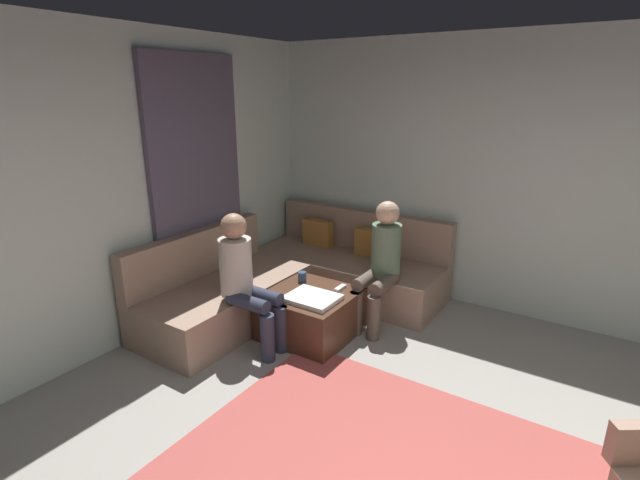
{
  "coord_description": "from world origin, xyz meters",
  "views": [
    {
      "loc": [
        0.64,
        -1.85,
        2.18
      ],
      "look_at": [
        -1.63,
        1.63,
        0.85
      ],
      "focal_mm": 26.53,
      "sensor_mm": 36.0,
      "label": 1
    }
  ],
  "objects_px": {
    "coffee_mug": "(302,277)",
    "person_on_couch_back": "(381,260)",
    "game_remote": "(340,288)",
    "ottoman": "(311,314)",
    "sectional_couch": "(297,278)",
    "person_on_couch_side": "(245,277)"
  },
  "relations": [
    {
      "from": "coffee_mug",
      "to": "game_remote",
      "type": "bearing_deg",
      "value": 5.71
    },
    {
      "from": "ottoman",
      "to": "coffee_mug",
      "type": "bearing_deg",
      "value": 140.71
    },
    {
      "from": "person_on_couch_back",
      "to": "person_on_couch_side",
      "type": "distance_m",
      "value": 1.28
    },
    {
      "from": "ottoman",
      "to": "person_on_couch_back",
      "type": "bearing_deg",
      "value": 51.52
    },
    {
      "from": "ottoman",
      "to": "coffee_mug",
      "type": "distance_m",
      "value": 0.38
    },
    {
      "from": "ottoman",
      "to": "person_on_couch_back",
      "type": "height_order",
      "value": "person_on_couch_back"
    },
    {
      "from": "game_remote",
      "to": "sectional_couch",
      "type": "bearing_deg",
      "value": 158.71
    },
    {
      "from": "game_remote",
      "to": "person_on_couch_side",
      "type": "xyz_separation_m",
      "value": [
        -0.54,
        -0.69,
        0.23
      ]
    },
    {
      "from": "coffee_mug",
      "to": "game_remote",
      "type": "relative_size",
      "value": 0.63
    },
    {
      "from": "coffee_mug",
      "to": "person_on_couch_back",
      "type": "xyz_separation_m",
      "value": [
        0.65,
        0.36,
        0.19
      ]
    },
    {
      "from": "ottoman",
      "to": "person_on_couch_back",
      "type": "relative_size",
      "value": 0.63
    },
    {
      "from": "sectional_couch",
      "to": "coffee_mug",
      "type": "xyz_separation_m",
      "value": [
        0.29,
        -0.31,
        0.19
      ]
    },
    {
      "from": "person_on_couch_back",
      "to": "ottoman",
      "type": "bearing_deg",
      "value": 51.52
    },
    {
      "from": "coffee_mug",
      "to": "person_on_couch_side",
      "type": "height_order",
      "value": "person_on_couch_side"
    },
    {
      "from": "ottoman",
      "to": "game_remote",
      "type": "height_order",
      "value": "game_remote"
    },
    {
      "from": "sectional_couch",
      "to": "person_on_couch_back",
      "type": "xyz_separation_m",
      "value": [
        0.94,
        0.06,
        0.38
      ]
    },
    {
      "from": "sectional_couch",
      "to": "game_remote",
      "type": "relative_size",
      "value": 17.0
    },
    {
      "from": "sectional_couch",
      "to": "coffee_mug",
      "type": "height_order",
      "value": "sectional_couch"
    },
    {
      "from": "coffee_mug",
      "to": "game_remote",
      "type": "height_order",
      "value": "coffee_mug"
    },
    {
      "from": "coffee_mug",
      "to": "person_on_couch_side",
      "type": "relative_size",
      "value": 0.08
    },
    {
      "from": "game_remote",
      "to": "person_on_couch_side",
      "type": "bearing_deg",
      "value": -127.98
    },
    {
      "from": "sectional_couch",
      "to": "person_on_couch_side",
      "type": "relative_size",
      "value": 2.12
    }
  ]
}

